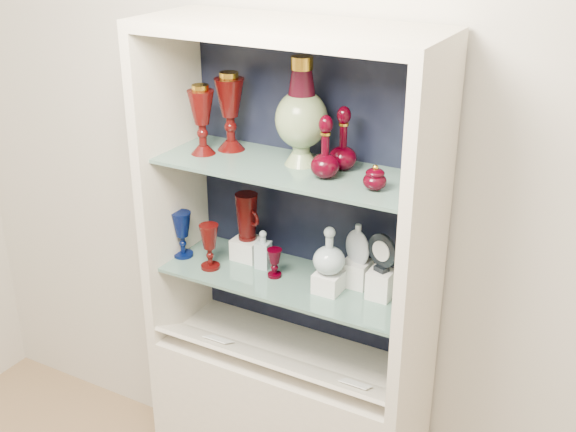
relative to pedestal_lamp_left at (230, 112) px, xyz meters
The scene contains 29 objects.
wall_back 0.37m from the pedestal_lamp_left, 27.09° to the left, with size 3.50×0.02×2.80m, color beige.
cabinet_base 1.27m from the pedestal_lamp_left, 16.28° to the right, with size 1.00×0.40×0.75m, color beige.
cabinet_back_panel 0.41m from the pedestal_lamp_left, 21.90° to the left, with size 0.98×0.02×1.15m, color black.
cabinet_side_left 0.36m from the pedestal_lamp_left, 158.81° to the right, with size 0.04×0.40×1.15m, color beige.
cabinet_side_right 0.81m from the pedestal_lamp_left, ahead, with size 0.04×0.40×1.15m, color beige.
cabinet_top_cap 0.42m from the pedestal_lamp_left, 16.28° to the right, with size 1.00×0.40×0.04m, color beige.
shelf_lower 0.63m from the pedestal_lamp_left, 12.35° to the right, with size 0.92×0.34×0.01m, color slate.
shelf_upper 0.32m from the pedestal_lamp_left, 12.35° to the right, with size 0.92×0.34×0.01m, color slate.
label_ledge 0.89m from the pedestal_lamp_left, 34.75° to the right, with size 0.92×0.18×0.01m, color beige.
label_card_0 1.02m from the pedestal_lamp_left, 17.74° to the right, with size 0.10×0.07×0.00m, color white.
label_card_1 0.84m from the pedestal_lamp_left, 77.60° to the right, with size 0.10×0.07×0.00m, color white.
pedestal_lamp_left is the anchor object (origin of this frame).
pedestal_lamp_right 0.11m from the pedestal_lamp_left, 125.50° to the right, with size 0.09×0.09×0.24m, color #430807, non-canonical shape.
enamel_urn 0.29m from the pedestal_lamp_left, ahead, with size 0.17×0.17×0.36m, color #0E451D, non-canonical shape.
ruby_decanter_a 0.43m from the pedestal_lamp_left, ahead, with size 0.09×0.09×0.24m, color #3B000B, non-canonical shape.
ruby_decanter_b 0.43m from the pedestal_lamp_left, 12.94° to the right, with size 0.09×0.09×0.22m, color #3B000B, non-canonical shape.
lidded_bowl 0.61m from the pedestal_lamp_left, 10.86° to the right, with size 0.07×0.07×0.08m, color #3B000B, non-canonical shape.
cobalt_goblet 0.51m from the pedestal_lamp_left, 149.10° to the right, with size 0.08×0.08×0.18m, color #040F41, non-canonical shape.
ruby_goblet_tall 0.49m from the pedestal_lamp_left, 99.21° to the right, with size 0.07×0.07×0.17m, color #430807, non-canonical shape.
ruby_goblet_small 0.55m from the pedestal_lamp_left, 19.08° to the right, with size 0.05×0.05×0.11m, color #3B000B, non-canonical shape.
riser_ruby_pitcher 0.52m from the pedestal_lamp_left, ahead, with size 0.10×0.10×0.08m, color silver.
ruby_pitcher 0.39m from the pedestal_lamp_left, ahead, with size 0.13×0.08×0.18m, color #430807, non-canonical shape.
clear_square_bottle 0.51m from the pedestal_lamp_left, 13.10° to the right, with size 0.05×0.05×0.15m, color #9FB5BA, non-canonical shape.
riser_flat_flask 0.71m from the pedestal_lamp_left, ahead, with size 0.09×0.09×0.09m, color silver.
flat_flask 0.63m from the pedestal_lamp_left, ahead, with size 0.10×0.04×0.14m, color #B3BEC8, non-canonical shape.
riser_clear_round_decanter 0.68m from the pedestal_lamp_left, 10.23° to the right, with size 0.09×0.09×0.07m, color silver.
clear_round_decanter 0.60m from the pedestal_lamp_left, 10.23° to the right, with size 0.11×0.11×0.16m, color #9FB5BA, non-canonical shape.
riser_cameo_medallion 0.79m from the pedestal_lamp_left, ahead, with size 0.08×0.08×0.10m, color silver.
cameo_medallion 0.72m from the pedestal_lamp_left, ahead, with size 0.12×0.04×0.14m, color black, non-canonical shape.
Camera 1 is at (1.08, -0.43, 2.29)m, focal length 45.00 mm.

